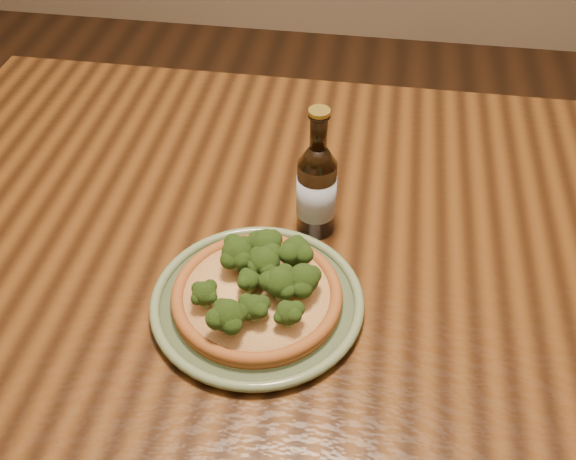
# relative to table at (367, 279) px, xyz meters

# --- Properties ---
(table) EXTENTS (1.60, 0.90, 0.75)m
(table) POSITION_rel_table_xyz_m (0.00, 0.00, 0.00)
(table) COLOR #48280F
(table) RESTS_ON ground
(plate) EXTENTS (0.29, 0.29, 0.02)m
(plate) POSITION_rel_table_xyz_m (-0.15, -0.16, 0.10)
(plate) COLOR #60734F
(plate) RESTS_ON table
(pizza) EXTENTS (0.23, 0.23, 0.07)m
(pizza) POSITION_rel_table_xyz_m (-0.15, -0.16, 0.13)
(pizza) COLOR brown
(pizza) RESTS_ON plate
(beer_bottle) EXTENTS (0.06, 0.06, 0.21)m
(beer_bottle) POSITION_rel_table_xyz_m (-0.09, 0.01, 0.17)
(beer_bottle) COLOR black
(beer_bottle) RESTS_ON table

